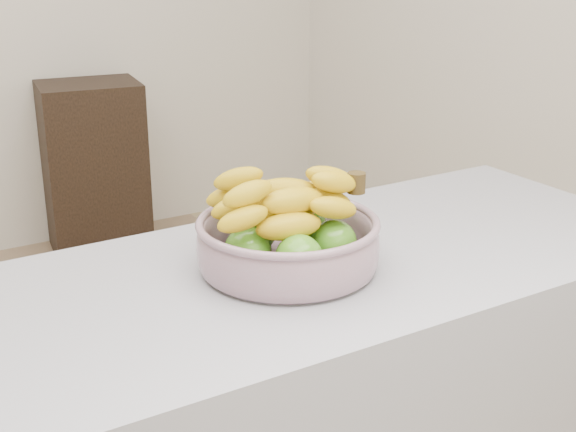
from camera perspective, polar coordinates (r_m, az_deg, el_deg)
cabinet at (r=3.88m, az=-13.58°, el=3.34°), size 0.50×0.42×0.81m
fruit_bowl at (r=1.40m, az=-0.02°, el=-1.62°), size 0.32×0.32×0.17m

